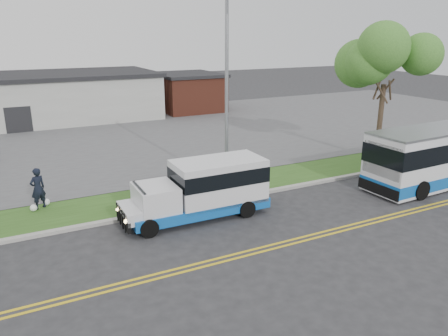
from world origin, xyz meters
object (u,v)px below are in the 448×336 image
streetlight_near (227,89)px  shuttle_bus (205,187)px  pedestrian (38,188)px  tree_east (386,62)px

streetlight_near → shuttle_bus: size_ratio=1.43×
streetlight_near → pedestrian: size_ratio=4.89×
tree_east → pedestrian: (-20.13, 1.00, -5.13)m
shuttle_bus → tree_east: bearing=13.4°
tree_east → shuttle_bus: tree_east is taller
tree_east → shuttle_bus: (-13.55, -3.07, -4.86)m
tree_east → streetlight_near: bearing=-178.6°
shuttle_bus → pedestrian: shuttle_bus is taller
tree_east → shuttle_bus: size_ratio=1.26×
pedestrian → streetlight_near: bearing=147.7°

